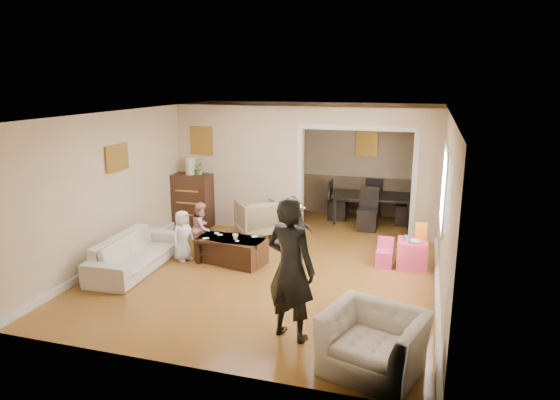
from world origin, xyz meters
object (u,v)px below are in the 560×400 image
(play_table, at_px, (412,254))
(child_kneel_a, at_px, (183,236))
(child_kneel_b, at_px, (202,228))
(dining_table, at_px, (371,208))
(armchair_front, at_px, (374,342))
(table_lamp, at_px, (191,166))
(child_toddler, at_px, (300,234))
(sofa, at_px, (135,253))
(dresser, at_px, (192,200))
(cyan_cup, at_px, (407,239))
(coffee_table, at_px, (231,250))
(coffee_cup, at_px, (235,237))
(armchair_back, at_px, (258,217))
(adult_person, at_px, (291,269))

(play_table, xyz_separation_m, child_kneel_a, (-3.89, -0.81, 0.22))
(play_table, xyz_separation_m, child_kneel_b, (-3.74, -0.36, 0.24))
(child_kneel_b, bearing_deg, dining_table, -50.88)
(armchair_front, height_order, dining_table, armchair_front)
(table_lamp, height_order, child_toddler, table_lamp)
(armchair_front, relative_size, child_toddler, 1.37)
(play_table, bearing_deg, sofa, -162.28)
(dresser, height_order, child_kneel_a, dresser)
(dresser, bearing_deg, cyan_cup, -14.60)
(coffee_table, relative_size, coffee_cup, 11.63)
(cyan_cup, bearing_deg, coffee_table, -168.25)
(armchair_back, xyz_separation_m, table_lamp, (-1.55, 0.17, 0.96))
(dresser, bearing_deg, child_toddler, -21.39)
(cyan_cup, distance_m, child_kneel_a, 3.86)
(child_toddler, bearing_deg, armchair_front, 88.69)
(armchair_front, bearing_deg, cyan_cup, 103.24)
(dresser, relative_size, dining_table, 0.66)
(armchair_back, bearing_deg, play_table, 124.70)
(coffee_cup, distance_m, play_table, 3.03)
(coffee_table, bearing_deg, armchair_back, 92.75)
(dining_table, bearing_deg, child_kneel_a, -135.58)
(dresser, xyz_separation_m, coffee_cup, (1.73, -1.85, -0.09))
(dresser, xyz_separation_m, dining_table, (3.68, 1.45, -0.27))
(table_lamp, height_order, child_kneel_a, table_lamp)
(table_lamp, relative_size, child_toddler, 0.47)
(coffee_table, xyz_separation_m, cyan_cup, (2.94, 0.61, 0.29))
(coffee_table, distance_m, child_kneel_b, 0.80)
(child_kneel_a, relative_size, child_toddler, 1.19)
(child_kneel_b, bearing_deg, armchair_back, -32.97)
(sofa, bearing_deg, armchair_back, -32.02)
(armchair_front, height_order, child_toddler, child_toddler)
(dining_table, distance_m, child_kneel_b, 4.03)
(coffee_table, height_order, dining_table, dining_table)
(armchair_back, bearing_deg, child_kneel_a, 28.52)
(armchair_back, xyz_separation_m, cyan_cup, (3.01, -1.02, 0.15))
(dresser, bearing_deg, coffee_table, -47.80)
(dining_table, xyz_separation_m, child_kneel_b, (-2.75, -2.95, 0.17))
(sofa, distance_m, play_table, 4.69)
(armchair_front, xyz_separation_m, play_table, (0.29, 3.30, -0.10))
(armchair_front, relative_size, child_kneel_b, 1.09)
(armchair_back, xyz_separation_m, coffee_cup, (0.18, -1.68, 0.12))
(coffee_table, bearing_deg, play_table, 12.28)
(table_lamp, height_order, coffee_cup, table_lamp)
(dining_table, xyz_separation_m, child_kneel_a, (-2.90, -3.40, 0.15))
(dining_table, relative_size, child_kneel_a, 1.92)
(adult_person, bearing_deg, coffee_table, -33.92)
(armchair_back, height_order, child_toddler, child_toddler)
(table_lamp, bearing_deg, sofa, -85.49)
(dresser, relative_size, coffee_cup, 11.34)
(adult_person, height_order, child_kneel_a, adult_person)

